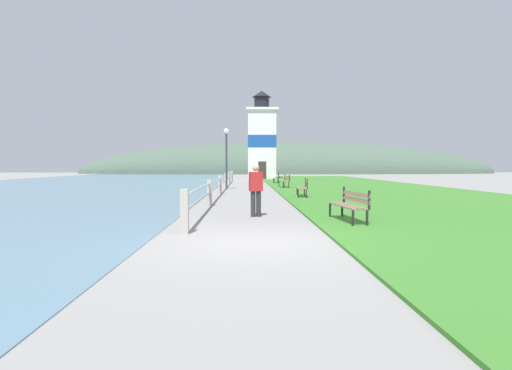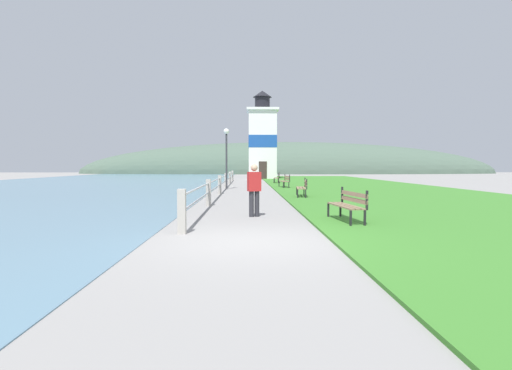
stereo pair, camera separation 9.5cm
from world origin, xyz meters
The scene contains 12 objects.
ground_plane centered at (0.00, 0.00, 0.00)m, with size 160.00×160.00×0.00m, color gray.
grass_verge centered at (7.66, 19.09, 0.03)m, with size 12.00×57.26×0.06m.
water_strip centered at (-14.16, 19.09, 0.01)m, with size 24.00×91.61×0.01m.
seawall_railing centered at (-1.56, 16.72, 0.61)m, with size 0.18×31.63×1.03m.
park_bench_near centered at (2.69, 2.64, 0.54)m, with size 0.67×1.87×0.94m.
park_bench_midway centered at (2.65, 11.22, 0.54)m, with size 0.67×1.97×0.94m.
park_bench_far centered at (2.56, 19.31, 0.54)m, with size 0.64×1.77×0.94m.
park_bench_by_lighthouse centered at (2.57, 26.50, 0.54)m, with size 0.64×1.73×0.94m.
lighthouse centered at (1.69, 37.94, 4.45)m, with size 3.61×3.61×10.10m.
person_strolling centered at (0.15, 4.02, 0.87)m, with size 0.44×0.32×1.60m.
lamp_post centered at (-1.41, 17.97, 2.74)m, with size 0.36×0.36×3.96m.
distant_hillside centered at (8.00, 68.17, 0.00)m, with size 80.00×16.00×12.00m.
Camera 1 is at (-0.16, -8.11, 1.57)m, focal length 28.00 mm.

